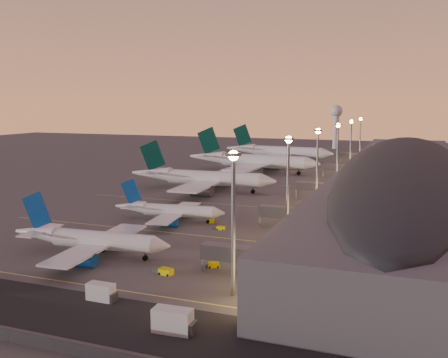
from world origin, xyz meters
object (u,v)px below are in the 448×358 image
airliner_narrow_north (169,210)px  baggage_tug_a (212,265)px  airliner_narrow_south (90,240)px  baggage_tug_b (164,271)px  airliner_wide_near (201,178)px  airliner_wide_far (278,152)px  baggage_tug_d (212,220)px  airliner_wide_mid (252,161)px  catering_truck_a (102,293)px  catering_truck_b (175,322)px  radar_tower (336,119)px  baggage_tug_c (219,228)px

airliner_narrow_north → baggage_tug_a: 43.36m
airliner_narrow_south → baggage_tug_b: (21.22, -5.28, -3.03)m
airliner_wide_near → baggage_tug_b: bearing=-73.0°
airliner_narrow_south → airliner_wide_far: airliner_wide_far is taller
airliner_narrow_south → baggage_tug_d: size_ratio=9.88×
airliner_wide_mid → baggage_tug_d: airliner_wide_mid is taller
catering_truck_a → catering_truck_b: catering_truck_b is taller
airliner_narrow_north → baggage_tug_b: airliner_narrow_north is taller
airliner_narrow_north → radar_tower: size_ratio=1.04×
radar_tower → catering_truck_a: bearing=-89.0°
airliner_wide_far → catering_truck_b: size_ratio=10.03×
airliner_narrow_north → catering_truck_a: (16.05, -56.90, -1.70)m
airliner_wide_near → airliner_wide_mid: (2.78, 56.55, 0.69)m
airliner_wide_near → baggage_tug_a: 92.49m
airliner_narrow_north → airliner_wide_near: bearing=96.5°
airliner_wide_far → baggage_tug_b: bearing=-76.3°
airliner_narrow_south → baggage_tug_a: 28.79m
baggage_tug_a → baggage_tug_b: size_ratio=0.86×
catering_truck_b → baggage_tug_c: bearing=102.2°
catering_truck_a → catering_truck_b: (17.22, -6.57, 0.31)m
baggage_tug_c → radar_tower: bearing=89.1°
baggage_tug_a → airliner_wide_mid: bearing=79.9°
airliner_wide_near → baggage_tug_d: airliner_wide_near is taller
baggage_tug_b → catering_truck_b: bearing=-49.8°
airliner_wide_near → catering_truck_b: 122.18m
airliner_narrow_south → airliner_wide_near: 86.62m
airliner_narrow_north → airliner_wide_mid: size_ratio=0.49×
airliner_wide_mid → airliner_wide_far: bearing=94.8°
airliner_narrow_south → baggage_tug_a: airliner_narrow_south is taller
catering_truck_a → baggage_tug_b: bearing=77.4°
catering_truck_a → airliner_wide_mid: bearing=99.1°
airliner_narrow_south → catering_truck_b: (34.77, -27.62, -1.88)m
airliner_narrow_south → catering_truck_b: airliner_narrow_south is taller
airliner_wide_near → airliner_wide_mid: size_ratio=0.88×
airliner_narrow_north → airliner_wide_mid: (-8.67, 106.73, 2.55)m
airliner_wide_mid → catering_truck_b: airliner_wide_mid is taller
radar_tower → catering_truck_a: size_ratio=6.05×
radar_tower → catering_truck_b: size_ratio=4.89×
airliner_wide_near → catering_truck_a: (27.51, -107.08, -3.56)m
baggage_tug_b → catering_truck_a: (-3.67, -15.77, 0.84)m
airliner_wide_mid → radar_tower: size_ratio=2.11×
airliner_narrow_south → airliner_wide_mid: 142.78m
baggage_tug_a → airliner_wide_near: bearing=90.3°
airliner_wide_mid → airliner_wide_far: 52.91m
baggage_tug_a → airliner_narrow_north: bearing=104.3°
airliner_narrow_north → airliner_wide_near: size_ratio=0.56×
catering_truck_b → baggage_tug_d: (-21.21, 66.61, -1.21)m
airliner_narrow_south → baggage_tug_c: airliner_narrow_south is taller
baggage_tug_c → airliner_wide_far: bearing=96.9°
airliner_wide_near → catering_truck_b: size_ratio=9.06×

